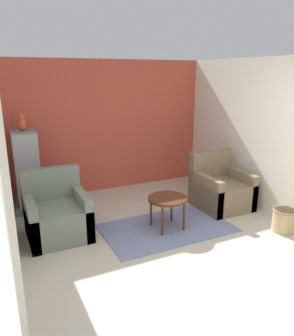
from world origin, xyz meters
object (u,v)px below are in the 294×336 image
at_px(wicker_basket, 284,220).
at_px(potted_plant, 67,183).
at_px(coffee_table, 167,201).
at_px(birdcage, 27,173).
at_px(armchair_right, 221,190).
at_px(parrot, 22,123).
at_px(armchair_left, 57,216).

bearing_deg(wicker_basket, potted_plant, 138.10).
height_order(coffee_table, wicker_basket, coffee_table).
bearing_deg(coffee_table, birdcage, 136.48).
distance_m(armchair_right, parrot, 3.46).
bearing_deg(birdcage, armchair_right, -24.02).
bearing_deg(birdcage, parrot, 90.00).
distance_m(birdcage, wicker_basket, 4.08).
relative_size(armchair_left, armchair_right, 1.00).
bearing_deg(wicker_basket, parrot, 142.57).
xyz_separation_m(coffee_table, wicker_basket, (1.49, -0.82, -0.26)).
xyz_separation_m(coffee_table, potted_plant, (-1.12, 1.52, -0.02)).
xyz_separation_m(armchair_left, parrot, (-0.23, 1.16, 1.18)).
xyz_separation_m(coffee_table, parrot, (-1.74, 1.65, 1.04)).
height_order(armchair_right, parrot, parrot).
bearing_deg(birdcage, wicker_basket, -37.40).
height_order(armchair_right, potted_plant, armchair_right).
relative_size(birdcage, potted_plant, 1.97).
bearing_deg(armchair_left, coffee_table, -17.89).
height_order(parrot, wicker_basket, parrot).
bearing_deg(potted_plant, armchair_right, -26.98).
height_order(armchair_left, armchair_right, same).
distance_m(coffee_table, armchair_right, 1.28).
relative_size(coffee_table, wicker_basket, 1.70).
height_order(armchair_right, wicker_basket, armchair_right).
relative_size(coffee_table, potted_plant, 0.84).
bearing_deg(armchair_left, potted_plant, 69.47).
xyz_separation_m(birdcage, wicker_basket, (3.22, -2.47, -0.46)).
distance_m(coffee_table, birdcage, 2.40).
distance_m(armchair_left, potted_plant, 1.11).
height_order(armchair_left, parrot, parrot).
distance_m(armchair_left, armchair_right, 2.74).
relative_size(armchair_right, wicker_basket, 2.73).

